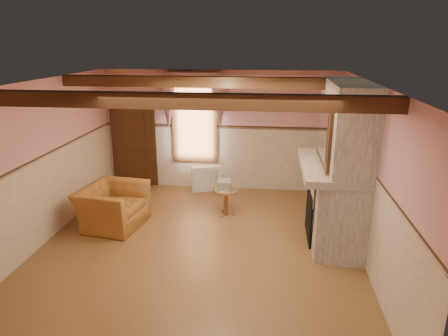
# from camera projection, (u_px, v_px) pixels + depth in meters

# --- Properties ---
(floor) EXTENTS (5.50, 6.00, 0.01)m
(floor) POSITION_uv_depth(u_px,v_px,m) (199.00, 246.00, 6.95)
(floor) COLOR brown
(floor) RESTS_ON ground
(ceiling) EXTENTS (5.50, 6.00, 0.01)m
(ceiling) POSITION_uv_depth(u_px,v_px,m) (195.00, 83.00, 6.10)
(ceiling) COLOR silver
(ceiling) RESTS_ON wall_back
(wall_back) EXTENTS (5.50, 0.02, 2.80)m
(wall_back) POSITION_uv_depth(u_px,v_px,m) (220.00, 131.00, 9.36)
(wall_back) COLOR #D49398
(wall_back) RESTS_ON floor
(wall_front) EXTENTS (5.50, 0.02, 2.80)m
(wall_front) POSITION_uv_depth(u_px,v_px,m) (138.00, 270.00, 3.69)
(wall_front) COLOR #D49398
(wall_front) RESTS_ON floor
(wall_left) EXTENTS (0.02, 6.00, 2.80)m
(wall_left) POSITION_uv_depth(u_px,v_px,m) (39.00, 164.00, 6.83)
(wall_left) COLOR #D49398
(wall_left) RESTS_ON floor
(wall_right) EXTENTS (0.02, 6.00, 2.80)m
(wall_right) POSITION_uv_depth(u_px,v_px,m) (371.00, 176.00, 6.22)
(wall_right) COLOR #D49398
(wall_right) RESTS_ON floor
(wainscot) EXTENTS (5.50, 6.00, 1.50)m
(wainscot) POSITION_uv_depth(u_px,v_px,m) (198.00, 207.00, 6.72)
(wainscot) COLOR beige
(wainscot) RESTS_ON floor
(chair_rail) EXTENTS (5.50, 6.00, 0.08)m
(chair_rail) POSITION_uv_depth(u_px,v_px,m) (197.00, 164.00, 6.50)
(chair_rail) COLOR black
(chair_rail) RESTS_ON wainscot
(firebox) EXTENTS (0.20, 0.95, 0.90)m
(firebox) POSITION_uv_depth(u_px,v_px,m) (314.00, 214.00, 7.16)
(firebox) COLOR black
(firebox) RESTS_ON floor
(armchair) EXTENTS (1.22, 1.35, 0.79)m
(armchair) POSITION_uv_depth(u_px,v_px,m) (113.00, 206.00, 7.64)
(armchair) COLOR #9E662D
(armchair) RESTS_ON floor
(side_table) EXTENTS (0.55, 0.55, 0.55)m
(side_table) POSITION_uv_depth(u_px,v_px,m) (226.00, 202.00, 8.13)
(side_table) COLOR brown
(side_table) RESTS_ON floor
(book_stack) EXTENTS (0.28, 0.34, 0.20)m
(book_stack) POSITION_uv_depth(u_px,v_px,m) (224.00, 185.00, 8.02)
(book_stack) COLOR #B7AD8C
(book_stack) RESTS_ON side_table
(radiator) EXTENTS (0.72, 0.36, 0.60)m
(radiator) POSITION_uv_depth(u_px,v_px,m) (207.00, 179.00, 9.45)
(radiator) COLOR white
(radiator) RESTS_ON floor
(bowl) EXTENTS (0.32, 0.32, 0.08)m
(bowl) POSITION_uv_depth(u_px,v_px,m) (331.00, 158.00, 7.01)
(bowl) COLOR brown
(bowl) RESTS_ON mantel
(mantel_clock) EXTENTS (0.14, 0.24, 0.20)m
(mantel_clock) POSITION_uv_depth(u_px,v_px,m) (328.00, 148.00, 7.39)
(mantel_clock) COLOR black
(mantel_clock) RESTS_ON mantel
(oil_lamp) EXTENTS (0.11, 0.11, 0.28)m
(oil_lamp) POSITION_uv_depth(u_px,v_px,m) (328.00, 145.00, 7.43)
(oil_lamp) COLOR gold
(oil_lamp) RESTS_ON mantel
(candle_red) EXTENTS (0.06, 0.06, 0.16)m
(candle_red) POSITION_uv_depth(u_px,v_px,m) (338.00, 169.00, 6.27)
(candle_red) COLOR #AF2E15
(candle_red) RESTS_ON mantel
(jar_yellow) EXTENTS (0.06, 0.06, 0.12)m
(jar_yellow) POSITION_uv_depth(u_px,v_px,m) (335.00, 164.00, 6.57)
(jar_yellow) COLOR gold
(jar_yellow) RESTS_ON mantel
(fireplace) EXTENTS (0.85, 2.00, 2.80)m
(fireplace) POSITION_uv_depth(u_px,v_px,m) (343.00, 164.00, 6.82)
(fireplace) COLOR gray
(fireplace) RESTS_ON floor
(mantel) EXTENTS (1.05, 2.05, 0.12)m
(mantel) POSITION_uv_depth(u_px,v_px,m) (332.00, 166.00, 6.85)
(mantel) COLOR gray
(mantel) RESTS_ON fireplace
(overmantel_mirror) EXTENTS (0.06, 1.44, 1.04)m
(overmantel_mirror) POSITION_uv_depth(u_px,v_px,m) (324.00, 131.00, 6.69)
(overmantel_mirror) COLOR silver
(overmantel_mirror) RESTS_ON fireplace
(door) EXTENTS (1.10, 0.10, 2.10)m
(door) POSITION_uv_depth(u_px,v_px,m) (134.00, 143.00, 9.65)
(door) COLOR black
(door) RESTS_ON floor
(window) EXTENTS (1.06, 0.08, 2.02)m
(window) POSITION_uv_depth(u_px,v_px,m) (195.00, 120.00, 9.33)
(window) COLOR white
(window) RESTS_ON wall_back
(window_drapes) EXTENTS (1.30, 0.14, 1.40)m
(window_drapes) POSITION_uv_depth(u_px,v_px,m) (193.00, 95.00, 9.06)
(window_drapes) COLOR gray
(window_drapes) RESTS_ON wall_back
(ceiling_beam_front) EXTENTS (5.50, 0.18, 0.20)m
(ceiling_beam_front) POSITION_uv_depth(u_px,v_px,m) (178.00, 101.00, 4.99)
(ceiling_beam_front) COLOR black
(ceiling_beam_front) RESTS_ON ceiling
(ceiling_beam_back) EXTENTS (5.50, 0.18, 0.20)m
(ceiling_beam_back) POSITION_uv_depth(u_px,v_px,m) (208.00, 82.00, 7.26)
(ceiling_beam_back) COLOR black
(ceiling_beam_back) RESTS_ON ceiling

